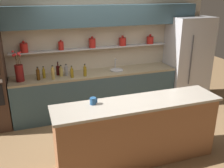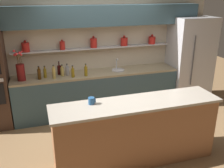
# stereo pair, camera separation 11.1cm
# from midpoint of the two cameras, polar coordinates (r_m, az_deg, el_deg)

# --- Properties ---
(ground_plane) EXTENTS (12.00, 12.00, 0.00)m
(ground_plane) POSITION_cam_midpoint_polar(r_m,az_deg,el_deg) (4.71, 2.85, -12.40)
(ground_plane) COLOR olive
(back_wall_unit) EXTENTS (5.20, 0.44, 2.60)m
(back_wall_unit) POSITION_cam_midpoint_polar(r_m,az_deg,el_deg) (5.51, -2.43, 9.89)
(back_wall_unit) COLOR beige
(back_wall_unit) RESTS_ON ground_plane
(back_counter_unit) EXTENTS (3.53, 0.62, 0.92)m
(back_counter_unit) POSITION_cam_midpoint_polar(r_m,az_deg,el_deg) (5.52, -2.75, -1.91)
(back_counter_unit) COLOR #334C56
(back_counter_unit) RESTS_ON ground_plane
(island_counter) EXTENTS (2.56, 0.61, 1.02)m
(island_counter) POSITION_cam_midpoint_polar(r_m,az_deg,el_deg) (3.94, 6.25, -10.86)
(island_counter) COLOR #99603D
(island_counter) RESTS_ON ground_plane
(refrigerator) EXTENTS (0.94, 0.73, 2.02)m
(refrigerator) POSITION_cam_midpoint_polar(r_m,az_deg,el_deg) (6.24, 17.80, 5.10)
(refrigerator) COLOR #B7B7BC
(refrigerator) RESTS_ON ground_plane
(flower_vase) EXTENTS (0.18, 0.18, 0.62)m
(flower_vase) POSITION_cam_midpoint_polar(r_m,az_deg,el_deg) (5.11, -19.60, 2.84)
(flower_vase) COLOR maroon
(flower_vase) RESTS_ON back_counter_unit
(sink_fixture) EXTENTS (0.28, 0.28, 0.25)m
(sink_fixture) POSITION_cam_midpoint_polar(r_m,az_deg,el_deg) (5.50, 1.93, 3.37)
(sink_fixture) COLOR #B7B7BC
(sink_fixture) RESTS_ON back_counter_unit
(bottle_spirit_0) EXTENTS (0.07, 0.07, 0.27)m
(bottle_spirit_0) POSITION_cam_midpoint_polar(r_m,az_deg,el_deg) (5.09, -15.71, 2.24)
(bottle_spirit_0) COLOR #4C2D0C
(bottle_spirit_0) RESTS_ON back_counter_unit
(bottle_spirit_1) EXTENTS (0.07, 0.07, 0.24)m
(bottle_spirit_1) POSITION_cam_midpoint_polar(r_m,az_deg,el_deg) (5.20, -10.71, 2.86)
(bottle_spirit_1) COLOR tan
(bottle_spirit_1) RESTS_ON back_counter_unit
(bottle_wine_2) EXTENTS (0.08, 0.08, 0.28)m
(bottle_wine_2) POSITION_cam_midpoint_polar(r_m,az_deg,el_deg) (5.30, -11.36, 3.20)
(bottle_wine_2) COLOR #380C0C
(bottle_wine_2) RESTS_ON back_counter_unit
(bottle_oil_3) EXTENTS (0.07, 0.07, 0.26)m
(bottle_oil_3) POSITION_cam_midpoint_polar(r_m,az_deg,el_deg) (5.13, -5.38, 2.97)
(bottle_oil_3) COLOR olive
(bottle_oil_3) RESTS_ON back_counter_unit
(bottle_oil_4) EXTENTS (0.05, 0.05, 0.22)m
(bottle_oil_4) POSITION_cam_midpoint_polar(r_m,az_deg,el_deg) (5.17, -15.66, 2.26)
(bottle_oil_4) COLOR #47380A
(bottle_oil_4) RESTS_ON back_counter_unit
(bottle_oil_5) EXTENTS (0.06, 0.06, 0.24)m
(bottle_oil_5) POSITION_cam_midpoint_polar(r_m,az_deg,el_deg) (5.17, -14.47, 2.48)
(bottle_oil_5) COLOR olive
(bottle_oil_5) RESTS_ON back_counter_unit
(bottle_oil_6) EXTENTS (0.06, 0.06, 0.24)m
(bottle_oil_6) POSITION_cam_midpoint_polar(r_m,az_deg,el_deg) (5.08, -8.33, 2.60)
(bottle_oil_6) COLOR olive
(bottle_oil_6) RESTS_ON back_counter_unit
(bottle_spirit_7) EXTENTS (0.07, 0.07, 0.24)m
(bottle_spirit_7) POSITION_cam_midpoint_polar(r_m,az_deg,el_deg) (5.23, -9.58, 3.05)
(bottle_spirit_7) COLOR gray
(bottle_spirit_7) RESTS_ON back_counter_unit
(bottle_spirit_8) EXTENTS (0.07, 0.07, 0.28)m
(bottle_spirit_8) POSITION_cam_midpoint_polar(r_m,az_deg,el_deg) (5.05, -12.53, 2.48)
(bottle_spirit_8) COLOR tan
(bottle_spirit_8) RESTS_ON back_counter_unit
(coffee_mug) EXTENTS (0.11, 0.09, 0.10)m
(coffee_mug) POSITION_cam_midpoint_polar(r_m,az_deg,el_deg) (3.60, -3.87, -3.86)
(coffee_mug) COLOR #235184
(coffee_mug) RESTS_ON island_counter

